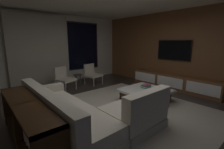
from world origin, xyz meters
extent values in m
plane|color=#332B26|center=(0.00, 0.00, 0.00)|extent=(9.20, 9.20, 0.00)
cube|color=silver|center=(0.00, 3.66, 1.35)|extent=(6.60, 0.12, 2.70)
cube|color=black|center=(1.30, 3.60, 1.45)|extent=(1.52, 0.02, 2.02)
cube|color=black|center=(1.30, 3.58, 1.45)|extent=(1.40, 0.03, 1.90)
cube|color=#BCB5A3|center=(-0.55, 3.48, 1.30)|extent=(2.10, 0.12, 2.60)
cube|color=brown|center=(3.06, 0.00, 1.35)|extent=(0.12, 7.80, 2.70)
cube|color=#ADA391|center=(0.35, -0.10, 0.01)|extent=(3.20, 3.80, 0.01)
cube|color=#B1A997|center=(-1.20, 0.12, 0.09)|extent=(0.90, 2.50, 0.18)
cube|color=beige|center=(-1.20, 0.12, 0.30)|extent=(0.86, 2.42, 0.24)
cube|color=beige|center=(-1.55, 0.12, 0.62)|extent=(0.20, 2.50, 0.40)
cube|color=beige|center=(-1.20, 1.27, 0.51)|extent=(0.90, 0.20, 0.18)
cube|color=#B1A997|center=(-0.22, -0.68, 0.09)|extent=(1.10, 0.90, 0.18)
cube|color=beige|center=(-0.22, -0.68, 0.30)|extent=(1.07, 0.86, 0.24)
cube|color=beige|center=(-0.22, -1.03, 0.62)|extent=(1.10, 0.20, 0.40)
cube|color=beige|center=(-1.43, 0.67, 0.58)|extent=(0.10, 0.36, 0.36)
cube|color=#B2A893|center=(-1.43, -0.18, 0.58)|extent=(0.10, 0.36, 0.36)
cube|color=#36200F|center=(1.04, -0.04, 0.15)|extent=(1.00, 1.00, 0.30)
cube|color=white|center=(1.04, -0.04, 0.33)|extent=(1.16, 1.16, 0.06)
cube|color=#55A9D4|center=(1.21, 0.08, 0.37)|extent=(0.23, 0.19, 0.03)
cube|color=#58D47C|center=(1.18, 0.07, 0.40)|extent=(0.29, 0.17, 0.02)
cube|color=#813650|center=(1.20, 0.07, 0.43)|extent=(0.26, 0.16, 0.03)
cylinder|color=#B2ADA0|center=(1.31, 2.25, 0.18)|extent=(0.04, 0.04, 0.36)
cylinder|color=#B2ADA0|center=(0.84, 2.16, 0.18)|extent=(0.04, 0.04, 0.36)
cylinder|color=#B2ADA0|center=(1.22, 2.74, 0.18)|extent=(0.04, 0.04, 0.36)
cylinder|color=#B2ADA0|center=(0.75, 2.65, 0.18)|extent=(0.04, 0.04, 0.36)
cube|color=beige|center=(1.03, 2.45, 0.36)|extent=(0.63, 0.65, 0.08)
cube|color=beige|center=(0.99, 2.69, 0.59)|extent=(0.49, 0.17, 0.38)
cylinder|color=#B2ADA0|center=(0.18, 2.30, 0.18)|extent=(0.04, 0.04, 0.36)
cylinder|color=#B2ADA0|center=(-0.27, 2.16, 0.18)|extent=(0.04, 0.04, 0.36)
cylinder|color=#B2ADA0|center=(0.03, 2.78, 0.18)|extent=(0.04, 0.04, 0.36)
cylinder|color=#B2ADA0|center=(-0.42, 2.63, 0.18)|extent=(0.04, 0.04, 0.36)
cube|color=beige|center=(-0.12, 2.47, 0.36)|extent=(0.68, 0.70, 0.08)
cube|color=beige|center=(-0.19, 2.70, 0.59)|extent=(0.49, 0.22, 0.38)
cylinder|color=#333338|center=(0.30, 2.55, 0.23)|extent=(0.03, 0.03, 0.46)
cylinder|color=#333338|center=(0.50, 2.55, 0.23)|extent=(0.03, 0.03, 0.46)
cylinder|color=#333338|center=(0.40, 2.65, 0.23)|extent=(0.03, 0.03, 0.46)
cylinder|color=#333338|center=(0.40, 2.55, 0.45)|extent=(0.32, 0.32, 0.02)
cube|color=brown|center=(2.78, 0.10, 0.26)|extent=(0.44, 3.10, 0.52)
cube|color=white|center=(2.55, -0.94, 0.29)|extent=(0.02, 0.93, 0.33)
cube|color=white|center=(2.55, 0.10, 0.29)|extent=(0.02, 0.93, 0.33)
cube|color=white|center=(2.55, 1.15, 0.29)|extent=(0.02, 0.93, 0.33)
cube|color=black|center=(2.74, -0.75, 0.12)|extent=(0.33, 0.68, 0.19)
cube|color=#D162AD|center=(2.74, -1.01, 0.11)|extent=(0.03, 0.04, 0.17)
cube|color=teal|center=(2.74, -0.88, 0.10)|extent=(0.03, 0.04, 0.14)
cube|color=#A2BF8D|center=(2.74, -0.75, 0.10)|extent=(0.03, 0.04, 0.15)
cube|color=#68D686|center=(2.74, -0.62, 0.10)|extent=(0.03, 0.04, 0.16)
cube|color=#77579E|center=(2.74, -0.49, 0.11)|extent=(0.03, 0.04, 0.16)
cube|color=black|center=(2.95, 0.25, 1.35)|extent=(0.04, 1.21, 0.70)
cube|color=black|center=(2.95, 0.25, 1.35)|extent=(0.05, 1.17, 0.66)
cube|color=#36200F|center=(-1.87, 0.02, 0.72)|extent=(0.40, 2.10, 0.04)
cube|color=#36200F|center=(-1.87, 0.02, 0.14)|extent=(0.38, 2.04, 0.03)
cube|color=#36200F|center=(-1.87, 1.05, 0.37)|extent=(0.40, 0.04, 0.74)
cube|color=#36200F|center=(-1.87, 0.02, 0.37)|extent=(0.38, 0.03, 0.74)
cube|color=silver|center=(-1.88, -0.59, 0.29)|extent=(0.18, 0.04, 0.26)
cube|color=silver|center=(-1.87, -0.45, 0.27)|extent=(0.18, 0.04, 0.23)
cube|color=white|center=(-1.87, -0.32, 0.28)|extent=(0.18, 0.04, 0.24)
cube|color=silver|center=(-1.87, -0.18, 0.28)|extent=(0.18, 0.04, 0.26)
cube|color=silver|center=(-1.87, -0.05, 0.28)|extent=(0.18, 0.04, 0.25)
cube|color=silver|center=(-1.86, 0.09, 0.28)|extent=(0.18, 0.04, 0.24)
cube|color=silver|center=(-1.87, 0.22, 0.28)|extent=(0.18, 0.04, 0.26)
cube|color=silver|center=(-1.88, 0.36, 0.28)|extent=(0.18, 0.04, 0.25)
cube|color=silver|center=(-1.87, 0.49, 0.27)|extent=(0.18, 0.04, 0.24)
cube|color=silver|center=(-1.88, 0.63, 0.27)|extent=(0.18, 0.04, 0.23)
cube|color=white|center=(-1.88, 0.76, 0.28)|extent=(0.18, 0.04, 0.25)
cube|color=silver|center=(-1.87, 0.90, 0.28)|extent=(0.18, 0.04, 0.25)
camera|label=1|loc=(-2.35, -2.53, 1.63)|focal=25.14mm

